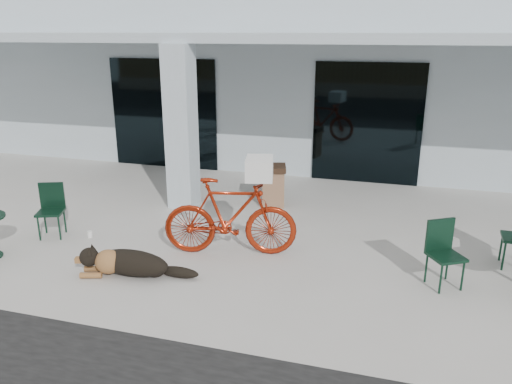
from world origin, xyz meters
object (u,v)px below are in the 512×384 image
(cafe_chair_near, at_px, (50,211))
(trash_receptacle, at_px, (273,186))
(bicycle, at_px, (230,217))
(cafe_chair_far_a, at_px, (446,256))
(dog, at_px, (131,261))

(cafe_chair_near, height_order, trash_receptacle, cafe_chair_near)
(bicycle, bearing_deg, cafe_chair_far_a, -106.57)
(bicycle, distance_m, trash_receptacle, 2.41)
(trash_receptacle, bearing_deg, dog, -108.63)
(dog, relative_size, cafe_chair_near, 1.44)
(cafe_chair_far_a, distance_m, trash_receptacle, 4.01)
(dog, height_order, cafe_chair_near, cafe_chair_near)
(dog, distance_m, trash_receptacle, 3.69)
(dog, xyz_separation_m, trash_receptacle, (1.18, 3.49, 0.19))
(bicycle, height_order, dog, bicycle)
(bicycle, height_order, cafe_chair_far_a, bicycle)
(bicycle, xyz_separation_m, cafe_chair_far_a, (3.13, -0.19, -0.16))
(bicycle, relative_size, cafe_chair_far_a, 2.24)
(trash_receptacle, bearing_deg, bicycle, -91.67)
(cafe_chair_far_a, bearing_deg, trash_receptacle, 108.38)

